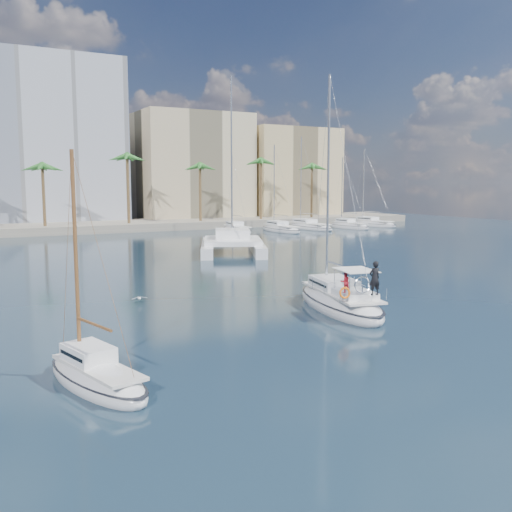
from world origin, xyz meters
TOP-DOWN VIEW (x-y plane):
  - ground at (0.00, 0.00)m, footprint 160.00×160.00m
  - quay at (0.00, 61.00)m, footprint 120.00×14.00m
  - building_beige at (22.00, 70.00)m, footprint 20.00×14.00m
  - building_tan_right at (42.00, 68.00)m, footprint 18.00×12.00m
  - palm_centre at (0.00, 57.00)m, footprint 3.60×3.60m
  - palm_right at (34.00, 57.00)m, footprint 3.60×3.60m
  - main_sloop at (2.00, -3.17)m, footprint 5.24×10.28m
  - small_sloop at (-13.68, -9.44)m, footprint 3.53×6.69m
  - catamaran at (8.50, 24.82)m, footprint 11.29×14.57m
  - seagull at (-7.98, 4.13)m, footprint 0.99×0.43m
  - moored_yacht_a at (20.00, 47.00)m, footprint 3.37×9.52m
  - moored_yacht_b at (26.50, 45.00)m, footprint 3.32×10.83m
  - moored_yacht_c at (33.00, 47.00)m, footprint 3.98×12.33m
  - moored_yacht_d at (39.50, 45.00)m, footprint 3.52×9.55m
  - moored_yacht_e at (46.00, 47.00)m, footprint 4.61×11.11m

SIDE VIEW (x-z plane):
  - ground at x=0.00m, z-range 0.00..0.00m
  - moored_yacht_a at x=20.00m, z-range -5.95..5.95m
  - moored_yacht_b at x=26.50m, z-range -6.86..6.86m
  - moored_yacht_c at x=33.00m, z-range -7.77..7.77m
  - moored_yacht_d at x=39.50m, z-range -5.95..5.95m
  - moored_yacht_e at x=46.00m, z-range -6.86..6.86m
  - seagull at x=-7.98m, z-range 0.22..0.40m
  - small_sloop at x=-13.68m, z-range -4.23..4.97m
  - main_sloop at x=2.00m, z-range -6.81..7.79m
  - quay at x=0.00m, z-range 0.00..1.20m
  - catamaran at x=8.50m, z-range -8.28..10.62m
  - building_tan_right at x=42.00m, z-range 0.00..18.00m
  - building_beige at x=22.00m, z-range 0.00..20.00m
  - palm_centre at x=0.00m, z-range 4.13..16.43m
  - palm_right at x=34.00m, z-range 4.13..16.43m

